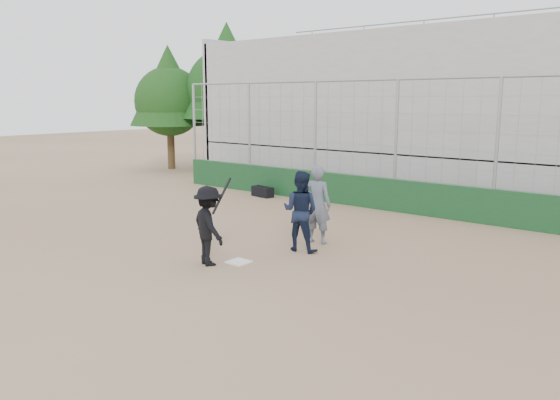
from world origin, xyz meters
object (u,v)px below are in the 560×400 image
Objects in this scene: batter_at_plate at (209,226)px; catcher_crouched at (300,225)px; umpire at (317,208)px; equipment_bag at (263,192)px.

batter_at_plate is 1.48× the size of catcher_crouched.
catcher_crouched is 0.86m from umpire.
batter_at_plate is at bearing -57.11° from equipment_bag.
batter_at_plate is 8.17m from equipment_bag.
umpire is at bearing -37.61° from equipment_bag.
equipment_bag is (-5.17, 3.98, -0.67)m from umpire.
catcher_crouched is (0.86, 2.03, -0.22)m from batter_at_plate.
catcher_crouched is 1.40× the size of equipment_bag.
umpire is at bearing 75.28° from batter_at_plate.
batter_at_plate is 1.08× the size of umpire.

